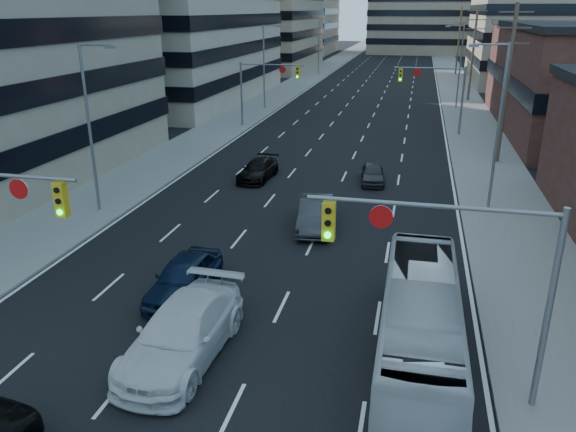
{
  "coord_description": "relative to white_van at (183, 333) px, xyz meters",
  "views": [
    {
      "loc": [
        6.2,
        -6.17,
        10.58
      ],
      "look_at": [
        1.15,
        15.92,
        2.2
      ],
      "focal_mm": 35.0,
      "sensor_mm": 36.0,
      "label": 1
    }
  ],
  "objects": [
    {
      "name": "sedan_black_far",
      "position": [
        -3.14,
        19.96,
        -0.25
      ],
      "size": [
        2.11,
        4.53,
        1.28
      ],
      "primitive_type": "imported",
      "rotation": [
        0.0,
        0.0,
        -0.07
      ],
      "color": "black",
      "rests_on": "ground"
    },
    {
      "name": "signal_far_left",
      "position": [
        -7.15,
        36.83,
        3.41
      ],
      "size": [
        6.09,
        0.33,
        6.0
      ],
      "color": "slate",
      "rests_on": "ground"
    },
    {
      "name": "signal_near_right",
      "position": [
        7.98,
        -0.17,
        3.44
      ],
      "size": [
        6.59,
        0.33,
        6.0
      ],
      "color": "slate",
      "rests_on": "ground"
    },
    {
      "name": "streetlight_right_far",
      "position": [
        10.87,
        51.83,
        4.16
      ],
      "size": [
        2.03,
        0.22,
        9.0
      ],
      "color": "slate",
      "rests_on": "ground"
    },
    {
      "name": "streetlight_right_near",
      "position": [
        10.87,
        16.83,
        4.16
      ],
      "size": [
        2.03,
        0.22,
        9.0
      ],
      "color": "slate",
      "rests_on": "ground"
    },
    {
      "name": "utility_pole_distant",
      "position": [
        12.73,
        87.83,
        4.89
      ],
      "size": [
        2.2,
        0.28,
        11.0
      ],
      "color": "#4C3D2D",
      "rests_on": "ground"
    },
    {
      "name": "sedan_blue",
      "position": [
        -1.57,
        3.87,
        -0.1
      ],
      "size": [
        1.92,
        4.67,
        1.58
      ],
      "primitive_type": "imported",
      "rotation": [
        0.0,
        0.0,
        -0.01
      ],
      "color": "black",
      "rests_on": "ground"
    },
    {
      "name": "streetlight_left_mid",
      "position": [
        -9.81,
        46.83,
        4.16
      ],
      "size": [
        2.03,
        0.22,
        9.0
      ],
      "color": "slate",
      "rests_on": "ground"
    },
    {
      "name": "transit_bus",
      "position": [
        7.35,
        1.38,
        0.49
      ],
      "size": [
        2.33,
        9.9,
        2.76
      ],
      "primitive_type": "imported",
      "rotation": [
        0.0,
        0.0,
        0.0
      ],
      "color": "#BABABA",
      "rests_on": "ground"
    },
    {
      "name": "sedan_grey_center",
      "position": [
        2.12,
        12.14,
        -0.11
      ],
      "size": [
        2.19,
        4.88,
        1.55
      ],
      "primitive_type": "imported",
      "rotation": [
        0.0,
        0.0,
        0.12
      ],
      "color": "#2D2D2F",
      "rests_on": "ground"
    },
    {
      "name": "streetlight_left_near",
      "position": [
        -9.81,
        11.83,
        4.16
      ],
      "size": [
        2.03,
        0.22,
        9.0
      ],
      "color": "slate",
      "rests_on": "ground"
    },
    {
      "name": "office_right_far",
      "position": [
        25.53,
        79.83,
        6.11
      ],
      "size": [
        22.0,
        28.0,
        14.0
      ],
      "primitive_type": "cube",
      "color": "gray",
      "rests_on": "ground"
    },
    {
      "name": "sedan_grey_right",
      "position": [
        4.29,
        20.84,
        -0.26
      ],
      "size": [
        1.84,
        3.79,
        1.25
      ],
      "primitive_type": "imported",
      "rotation": [
        0.0,
        0.0,
        0.1
      ],
      "color": "#2D2D2F",
      "rests_on": "ground"
    },
    {
      "name": "streetlight_left_far",
      "position": [
        -9.81,
        81.83,
        4.16
      ],
      "size": [
        2.03,
        0.22,
        9.0
      ],
      "color": "slate",
      "rests_on": "ground"
    },
    {
      "name": "sidewalk_right",
      "position": [
        12.03,
        121.83,
        -0.81
      ],
      "size": [
        5.0,
        300.0,
        0.15
      ],
      "primitive_type": "cube",
      "color": "slate",
      "rests_on": "ground"
    },
    {
      "name": "sidewalk_left",
      "position": [
        -10.97,
        121.83,
        -0.81
      ],
      "size": [
        5.0,
        300.0,
        0.15
      ],
      "primitive_type": "cube",
      "color": "slate",
      "rests_on": "ground"
    },
    {
      "name": "bg_block_right",
      "position": [
        32.53,
        121.83,
        5.11
      ],
      "size": [
        22.0,
        22.0,
        12.0
      ],
      "primitive_type": "cube",
      "color": "gray",
      "rests_on": "ground"
    },
    {
      "name": "office_left_far",
      "position": [
        -23.47,
        91.83,
        7.11
      ],
      "size": [
        20.0,
        30.0,
        16.0
      ],
      "primitive_type": "cube",
      "color": "gray",
      "rests_on": "ground"
    },
    {
      "name": "white_van",
      "position": [
        0.0,
        0.0,
        0.0
      ],
      "size": [
        2.76,
        6.22,
        1.78
      ],
      "primitive_type": "imported",
      "rotation": [
        0.0,
        0.0,
        -0.04
      ],
      "color": "silver",
      "rests_on": "ground"
    },
    {
      "name": "bg_block_left",
      "position": [
        -27.47,
        131.83,
        9.11
      ],
      "size": [
        24.0,
        24.0,
        20.0
      ],
      "primitive_type": "cube",
      "color": "#ADA089",
      "rests_on": "ground"
    },
    {
      "name": "utility_pole_midblock",
      "position": [
        12.73,
        57.83,
        4.89
      ],
      "size": [
        2.2,
        0.28,
        11.0
      ],
      "color": "#4C3D2D",
      "rests_on": "ground"
    },
    {
      "name": "signal_far_right",
      "position": [
        8.21,
        36.83,
        3.41
      ],
      "size": [
        6.09,
        0.33,
        6.0
      ],
      "color": "slate",
      "rests_on": "ground"
    },
    {
      "name": "road_surface",
      "position": [
        0.53,
        121.83,
        -0.88
      ],
      "size": [
        18.0,
        300.0,
        0.02
      ],
      "primitive_type": "cube",
      "color": "black",
      "rests_on": "ground"
    },
    {
      "name": "utility_pole_block",
      "position": [
        12.73,
        27.83,
        4.89
      ],
      "size": [
        2.2,
        0.28,
        11.0
      ],
      "color": "#4C3D2D",
      "rests_on": "ground"
    }
  ]
}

